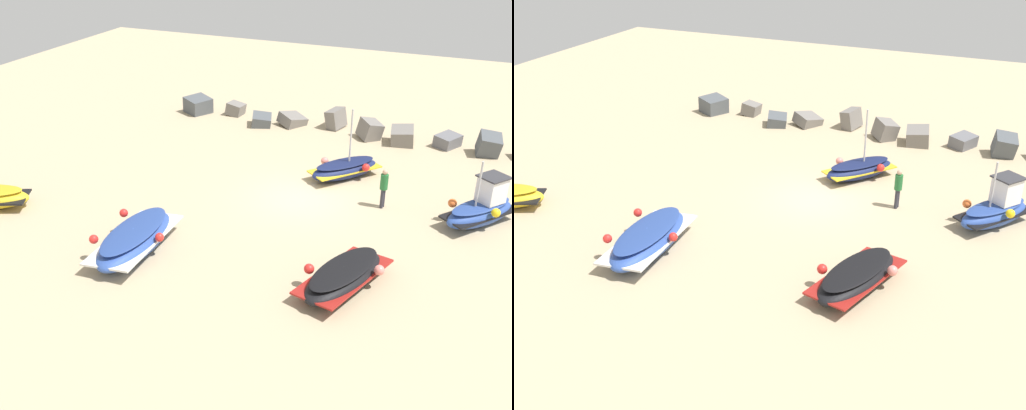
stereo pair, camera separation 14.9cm
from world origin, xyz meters
The scene contains 7 objects.
ground_plane centered at (0.00, 0.00, 0.00)m, with size 56.70×56.70×0.00m, color tan.
fishing_boat_0 centered at (-4.06, -6.49, 0.52)m, with size 2.42×4.48×1.11m.
fishing_boat_1 centered at (7.22, 0.68, 0.64)m, with size 2.96×3.40×2.73m.
fishing_boat_3 centered at (1.10, 2.84, 0.43)m, with size 3.09×3.46×3.22m.
fishing_boat_4 centered at (3.52, -5.77, 0.45)m, with size 2.66×4.19×0.94m.
person_walking centered at (3.37, 0.56, 0.98)m, with size 0.32×0.32×1.70m.
breakwater_rocks centered at (-0.07, 8.47, 0.43)m, with size 19.99×2.69×1.42m.
Camera 1 is at (7.68, -22.76, 11.79)m, focal length 43.92 mm.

